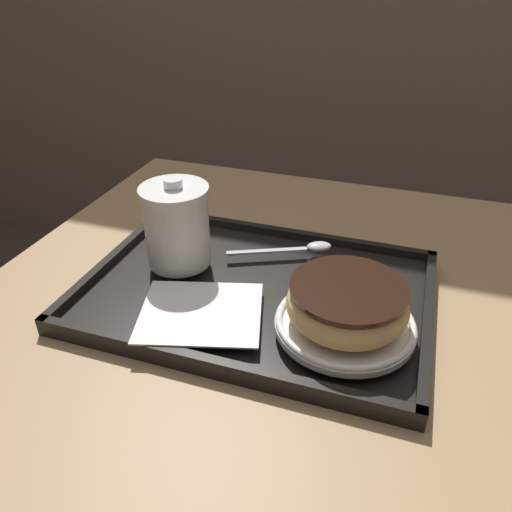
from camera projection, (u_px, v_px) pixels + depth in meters
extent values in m
cube|color=tan|center=(283.00, 301.00, 0.68)|extent=(0.81, 0.78, 0.03)
cylinder|color=#333338|center=(277.00, 467.00, 0.87)|extent=(0.08, 0.08, 0.69)
cube|color=black|center=(256.00, 293.00, 0.66)|extent=(0.44, 0.31, 0.01)
cube|color=black|center=(211.00, 363.00, 0.53)|extent=(0.44, 0.01, 0.01)
cube|color=black|center=(287.00, 233.00, 0.77)|extent=(0.44, 0.01, 0.01)
cube|color=black|center=(113.00, 258.00, 0.71)|extent=(0.01, 0.31, 0.01)
cube|color=black|center=(428.00, 319.00, 0.59)|extent=(0.01, 0.31, 0.01)
cube|color=white|center=(201.00, 312.00, 0.59)|extent=(0.17, 0.16, 0.00)
cylinder|color=white|center=(177.00, 229.00, 0.66)|extent=(0.09, 0.09, 0.10)
cylinder|color=white|center=(174.00, 191.00, 0.63)|extent=(0.09, 0.09, 0.01)
cylinder|color=white|center=(173.00, 183.00, 0.63)|extent=(0.02, 0.02, 0.01)
cylinder|color=white|center=(344.00, 325.00, 0.57)|extent=(0.16, 0.16, 0.01)
torus|color=white|center=(345.00, 321.00, 0.56)|extent=(0.16, 0.16, 0.01)
torus|color=#DBB270|center=(347.00, 304.00, 0.55)|extent=(0.14, 0.14, 0.04)
cylinder|color=black|center=(349.00, 288.00, 0.54)|extent=(0.13, 0.13, 0.00)
ellipsoid|color=silver|center=(319.00, 246.00, 0.71)|extent=(0.04, 0.03, 0.01)
cube|color=silver|center=(267.00, 251.00, 0.71)|extent=(0.11, 0.06, 0.00)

